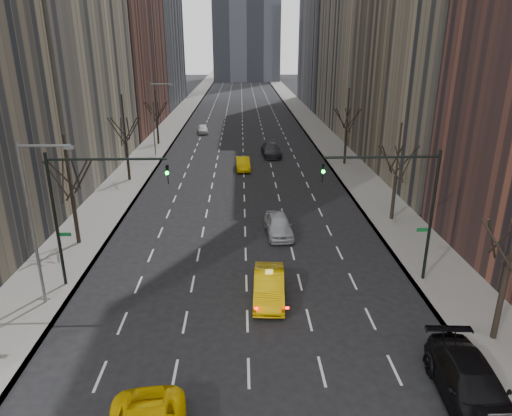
{
  "coord_description": "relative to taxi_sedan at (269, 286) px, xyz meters",
  "views": [
    {
      "loc": [
        -0.2,
        -12.39,
        13.74
      ],
      "look_at": [
        0.7,
        15.66,
        3.5
      ],
      "focal_mm": 32.0,
      "sensor_mm": 36.0,
      "label": 1
    }
  ],
  "objects": [
    {
      "name": "taxi_sedan",
      "position": [
        0.0,
        0.0,
        0.0
      ],
      "size": [
        1.96,
        4.92,
        1.59
      ],
      "primitive_type": "imported",
      "rotation": [
        0.0,
        0.0,
        -0.06
      ],
      "color": "#D8A604",
      "rests_on": "ground"
    },
    {
      "name": "tree_rw_c",
      "position": [
        10.74,
        29.81,
        3.24
      ],
      "size": [
        3.36,
        3.5,
        8.74
      ],
      "color": "black",
      "rests_on": "ground"
    },
    {
      "name": "tree_lw_d",
      "position": [
        -13.26,
        41.81,
        2.77
      ],
      "size": [
        3.36,
        3.5,
        7.36
      ],
      "color": "black",
      "rests_on": "ground"
    },
    {
      "name": "silver_sedan_ahead",
      "position": [
        1.26,
        9.12,
        -0.0
      ],
      "size": [
        2.17,
        4.76,
        1.59
      ],
      "primitive_type": "imported",
      "rotation": [
        0.0,
        0.0,
        0.07
      ],
      "color": "#ADAFB5",
      "rests_on": "ground"
    },
    {
      "name": "streetlight_far",
      "position": [
        -12.1,
        34.81,
        4.82
      ],
      "size": [
        2.83,
        0.22,
        9.0
      ],
      "color": "slate",
      "rests_on": "ground"
    },
    {
      "name": "far_suv_grey",
      "position": [
        2.3,
        34.51,
        0.01
      ],
      "size": [
        2.67,
        5.68,
        1.6
      ],
      "primitive_type": "imported",
      "rotation": [
        0.0,
        0.0,
        0.08
      ],
      "color": "#303035",
      "rests_on": "ground"
    },
    {
      "name": "tree_rw_b",
      "position": [
        10.74,
        11.81,
        2.92
      ],
      "size": [
        3.36,
        3.5,
        7.82
      ],
      "color": "black",
      "rests_on": "ground"
    },
    {
      "name": "streetlight_near",
      "position": [
        -12.1,
        -0.19,
        4.82
      ],
      "size": [
        2.83,
        0.22,
        9.0
      ],
      "color": "slate",
      "rests_on": "ground"
    },
    {
      "name": "far_taxi",
      "position": [
        -1.33,
        27.91,
        -0.09
      ],
      "size": [
        1.7,
        4.34,
        1.41
      ],
      "primitive_type": "imported",
      "rotation": [
        0.0,
        0.0,
        0.05
      ],
      "color": "#E8BC04",
      "rests_on": "ground"
    },
    {
      "name": "far_car_white",
      "position": [
        -7.64,
        50.3,
        -0.12
      ],
      "size": [
        2.06,
        4.12,
        1.35
      ],
      "primitive_type": "imported",
      "rotation": [
        0.0,
        0.0,
        0.12
      ],
      "color": "white",
      "rests_on": "ground"
    },
    {
      "name": "traffic_mast_right",
      "position": [
        7.85,
        1.81,
        4.69
      ],
      "size": [
        6.69,
        0.39,
        8.0
      ],
      "color": "black",
      "rests_on": "ground"
    },
    {
      "name": "tree_lw_c",
      "position": [
        -13.26,
        23.81,
        3.24
      ],
      "size": [
        3.36,
        3.5,
        8.74
      ],
      "color": "black",
      "rests_on": "ground"
    },
    {
      "name": "sidewalk_left",
      "position": [
        -13.51,
        59.81,
        -0.72
      ],
      "size": [
        4.5,
        320.0,
        0.15
      ],
      "primitive_type": "cube",
      "color": "slate",
      "rests_on": "ground"
    },
    {
      "name": "parked_suv_black",
      "position": [
        7.59,
        -8.28,
        0.07
      ],
      "size": [
        2.83,
        6.14,
        1.74
      ],
      "primitive_type": "imported",
      "rotation": [
        0.0,
        0.0,
        -0.07
      ],
      "color": "black",
      "rests_on": "ground"
    },
    {
      "name": "tree_lw_b",
      "position": [
        -13.26,
        7.81,
        2.92
      ],
      "size": [
        3.36,
        3.5,
        7.82
      ],
      "color": "black",
      "rests_on": "ground"
    },
    {
      "name": "tree_rw_a",
      "position": [
        10.74,
        -4.19,
        3.08
      ],
      "size": [
        3.36,
        3.5,
        8.28
      ],
      "color": "black",
      "rests_on": "ground"
    },
    {
      "name": "traffic_mast_left",
      "position": [
        -10.36,
        1.81,
        4.69
      ],
      "size": [
        6.69,
        0.39,
        8.0
      ],
      "color": "black",
      "rests_on": "ground"
    },
    {
      "name": "sidewalk_right",
      "position": [
        10.99,
        59.81,
        -0.72
      ],
      "size": [
        4.5,
        320.0,
        0.15
      ],
      "primitive_type": "cube",
      "color": "slate",
      "rests_on": "ground"
    }
  ]
}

